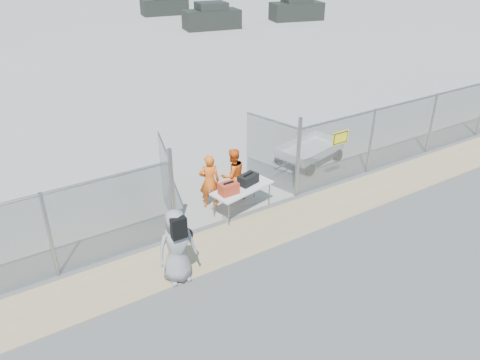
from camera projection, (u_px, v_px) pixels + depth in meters
ground at (282, 250)px, 11.75m from camera, size 160.00×160.00×0.00m
tarmac_inside at (9, 20)px, 43.17m from camera, size 160.00×80.00×0.01m
dirt_strip at (260, 231)px, 12.49m from camera, size 44.00×1.60×0.01m
chain_link_fence at (240, 180)px, 12.73m from camera, size 40.00×0.20×2.20m
folding_table at (242, 199)px, 13.24m from camera, size 1.93×1.12×0.77m
orange_bag at (229, 189)px, 12.66m from camera, size 0.51×0.34×0.32m
black_duffel at (248, 179)px, 13.17m from camera, size 0.65×0.48×0.28m
security_worker_left at (209, 181)px, 13.27m from camera, size 0.70×0.59×1.63m
security_worker_right at (233, 175)px, 13.62m from camera, size 0.81×0.64×1.64m
visitor at (177, 246)px, 10.36m from camera, size 0.92×0.63×1.82m
utility_trailer at (309, 152)px, 16.12m from camera, size 3.25×2.18×0.72m
parked_vehicle_near at (212, 16)px, 38.50m from camera, size 4.88×2.85×2.07m
parked_vehicle_mid at (164, 4)px, 45.31m from camera, size 4.62×2.60×1.98m
parked_vehicle_far at (297, 8)px, 42.45m from camera, size 5.06×3.22×2.11m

